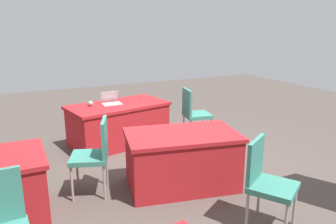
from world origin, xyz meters
The scene contains 9 objects.
ground_plane centered at (0.00, 0.00, 0.00)m, with size 14.40×14.40×0.00m, color #4C423D.
table_foreground centered at (0.41, -1.45, 0.36)m, with size 1.82×1.18×0.72m.
table_mid_right centered at (0.17, 0.43, 0.36)m, with size 1.57×1.14×0.72m.
chair_near_front centered at (1.22, 0.13, 0.55)m, with size 0.57×0.57×0.95m.
chair_by_pillar centered at (-0.83, -0.96, 0.56)m, with size 0.51×0.51×0.97m.
chair_back_row centered at (-0.16, 1.61, 0.54)m, with size 0.60×0.60×0.94m.
laptop_silver centered at (0.50, -1.52, 0.76)m, with size 0.32×0.30×0.21m.
yarn_ball centered at (0.86, -1.51, 0.77)m, with size 0.09×0.09×0.09m, color gray.
scissors_red centered at (-0.10, -1.65, 0.73)m, with size 0.18×0.04×0.01m, color red.
Camera 1 is at (2.08, 3.87, 2.04)m, focal length 34.90 mm.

